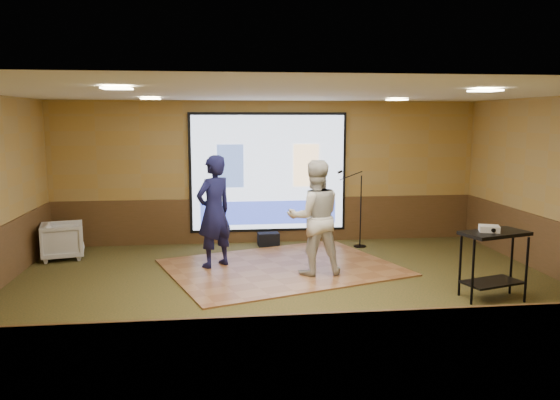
{
  "coord_description": "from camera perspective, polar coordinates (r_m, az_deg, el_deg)",
  "views": [
    {
      "loc": [
        -1.1,
        -7.97,
        2.63
      ],
      "look_at": [
        -0.06,
        0.86,
        1.3
      ],
      "focal_mm": 35.0,
      "sensor_mm": 36.0,
      "label": 1
    }
  ],
  "objects": [
    {
      "name": "projector_screen",
      "position": [
        11.52,
        -1.22,
        2.75
      ],
      "size": [
        3.32,
        0.06,
        2.52
      ],
      "color": "black",
      "rests_on": "room_shell"
    },
    {
      "name": "projector",
      "position": [
        8.44,
        21.02,
        -2.81
      ],
      "size": [
        0.34,
        0.31,
        0.09
      ],
      "primitive_type": "cube",
      "rotation": [
        0.0,
        0.0,
        -0.35
      ],
      "color": "silver",
      "rests_on": "av_table"
    },
    {
      "name": "av_table",
      "position": [
        8.55,
        21.43,
        -5.02
      ],
      "size": [
        0.96,
        0.51,
        1.01
      ],
      "rotation": [
        0.0,
        0.0,
        0.29
      ],
      "color": "black",
      "rests_on": "ground"
    },
    {
      "name": "mic_stand",
      "position": [
        11.35,
        8.12,
        -2.43
      ],
      "size": [
        0.63,
        0.26,
        1.6
      ],
      "rotation": [
        0.0,
        0.0,
        0.38
      ],
      "color": "black",
      "rests_on": "ground"
    },
    {
      "name": "wainscot_front",
      "position": [
        5.1,
        6.66,
        -16.55
      ],
      "size": [
        9.0,
        0.04,
        0.95
      ],
      "primitive_type": "cube",
      "color": "#4B3519",
      "rests_on": "ground"
    },
    {
      "name": "downlight_sw",
      "position": [
        6.57,
        -16.68,
        11.12
      ],
      "size": [
        0.32,
        0.32,
        0.02
      ],
      "primitive_type": "cube",
      "color": "beige",
      "rests_on": "room_shell"
    },
    {
      "name": "duffel_bag",
      "position": [
        11.42,
        -1.21,
        -4.11
      ],
      "size": [
        0.45,
        0.32,
        0.27
      ],
      "primitive_type": "cube",
      "rotation": [
        0.0,
        0.0,
        0.07
      ],
      "color": "black",
      "rests_on": "ground"
    },
    {
      "name": "ground",
      "position": [
        8.46,
        1.09,
        -9.6
      ],
      "size": [
        9.0,
        9.0,
        0.0
      ],
      "primitive_type": "plane",
      "color": "#253217",
      "rests_on": "ground"
    },
    {
      "name": "banquet_chair",
      "position": [
        11.11,
        -21.75,
        -3.97
      ],
      "size": [
        0.91,
        0.9,
        0.69
      ],
      "primitive_type": "imported",
      "rotation": [
        0.0,
        0.0,
        1.81
      ],
      "color": "gray",
      "rests_on": "ground"
    },
    {
      "name": "downlight_se",
      "position": [
        7.27,
        20.65,
        10.65
      ],
      "size": [
        0.32,
        0.32,
        0.02
      ],
      "primitive_type": "cube",
      "color": "beige",
      "rests_on": "room_shell"
    },
    {
      "name": "dance_floor",
      "position": [
        9.75,
        0.2,
        -7.06
      ],
      "size": [
        4.58,
        4.01,
        0.03
      ],
      "primitive_type": "cube",
      "rotation": [
        0.0,
        0.0,
        0.33
      ],
      "color": "#8F5D34",
      "rests_on": "ground"
    },
    {
      "name": "downlight_nw",
      "position": [
        9.84,
        -13.36,
        10.26
      ],
      "size": [
        0.32,
        0.32,
        0.02
      ],
      "primitive_type": "cube",
      "color": "beige",
      "rests_on": "room_shell"
    },
    {
      "name": "player_right",
      "position": [
        9.14,
        3.64,
        -1.84
      ],
      "size": [
        0.98,
        0.79,
        1.93
      ],
      "primitive_type": "imported",
      "rotation": [
        0.0,
        0.0,
        3.21
      ],
      "color": "beige",
      "rests_on": "dance_floor"
    },
    {
      "name": "wainscot_back",
      "position": [
        11.7,
        -1.22,
        -2.11
      ],
      "size": [
        9.0,
        0.04,
        0.95
      ],
      "primitive_type": "cube",
      "color": "#4B3519",
      "rests_on": "ground"
    },
    {
      "name": "room_shell",
      "position": [
        8.06,
        1.13,
        4.7
      ],
      "size": [
        9.04,
        7.04,
        3.02
      ],
      "color": "#A68545",
      "rests_on": "ground"
    },
    {
      "name": "downlight_ne",
      "position": [
        10.32,
        12.12,
        10.21
      ],
      "size": [
        0.32,
        0.32,
        0.02
      ],
      "primitive_type": "cube",
      "color": "beige",
      "rests_on": "room_shell"
    },
    {
      "name": "player_left",
      "position": [
        9.64,
        -6.9,
        -1.19
      ],
      "size": [
        0.86,
        0.82,
        1.98
      ],
      "primitive_type": "imported",
      "rotation": [
        0.0,
        0.0,
        3.81
      ],
      "color": "#13143C",
      "rests_on": "dance_floor"
    }
  ]
}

